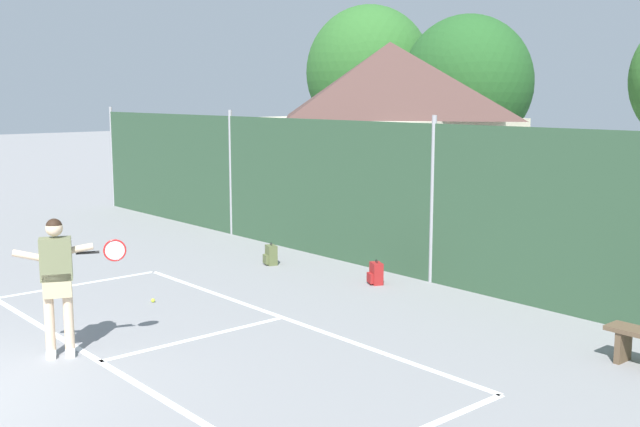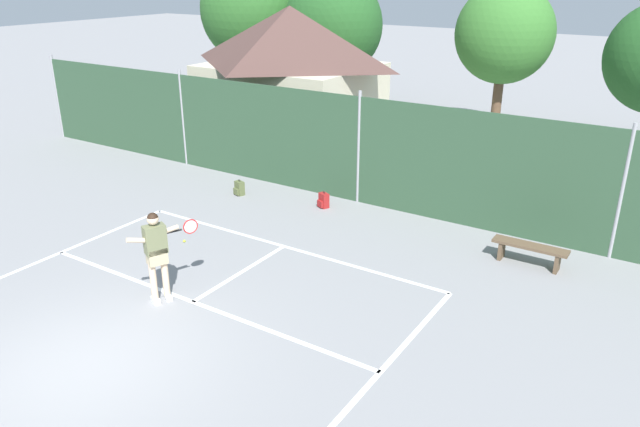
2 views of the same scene
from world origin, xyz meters
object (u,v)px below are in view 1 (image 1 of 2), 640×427
object	(u,v)px
tennis_ball	(153,300)
backpack_red	(376,274)
backpack_olive	(271,255)
tennis_player	(58,275)

from	to	relation	value
tennis_ball	backpack_red	size ratio (longest dim) A/B	0.14
backpack_olive	tennis_player	bearing A→B (deg)	-64.70
backpack_red	backpack_olive	bearing A→B (deg)	-169.44
backpack_olive	backpack_red	size ratio (longest dim) A/B	1.00
tennis_player	backpack_red	distance (m)	5.99
tennis_ball	backpack_red	distance (m)	4.02
tennis_player	backpack_olive	distance (m)	6.09
tennis_ball	backpack_olive	world-z (taller)	backpack_olive
backpack_olive	backpack_red	xyz separation A→B (m)	(2.55, 0.48, 0.00)
tennis_ball	backpack_red	xyz separation A→B (m)	(1.56, 3.70, 0.16)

